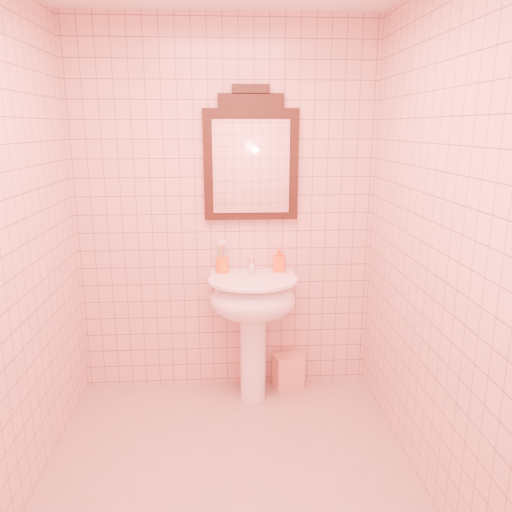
{
  "coord_description": "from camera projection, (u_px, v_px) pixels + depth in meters",
  "views": [
    {
      "loc": [
        -0.0,
        -2.22,
        1.82
      ],
      "look_at": [
        0.17,
        0.55,
        1.1
      ],
      "focal_mm": 35.0,
      "sensor_mm": 36.0,
      "label": 1
    }
  ],
  "objects": [
    {
      "name": "floor",
      "position": [
        229.0,
        486.0,
        2.6
      ],
      "size": [
        2.2,
        2.2,
        0.0
      ],
      "primitive_type": "plane",
      "color": "tan",
      "rests_on": "ground"
    },
    {
      "name": "back_wall",
      "position": [
        225.0,
        214.0,
        3.34
      ],
      "size": [
        2.0,
        0.02,
        2.5
      ],
      "primitive_type": "cube",
      "color": "#E1A69D",
      "rests_on": "floor"
    },
    {
      "name": "pedestal_sink",
      "position": [
        253.0,
        308.0,
        3.28
      ],
      "size": [
        0.58,
        0.58,
        0.86
      ],
      "color": "white",
      "rests_on": "floor"
    },
    {
      "name": "faucet",
      "position": [
        252.0,
        264.0,
        3.35
      ],
      "size": [
        0.04,
        0.16,
        0.11
      ],
      "color": "white",
      "rests_on": "pedestal_sink"
    },
    {
      "name": "mirror",
      "position": [
        251.0,
        159.0,
        3.24
      ],
      "size": [
        0.62,
        0.06,
        0.86
      ],
      "color": "black",
      "rests_on": "back_wall"
    },
    {
      "name": "toothbrush_cup",
      "position": [
        222.0,
        264.0,
        3.35
      ],
      "size": [
        0.09,
        0.09,
        0.2
      ],
      "rotation": [
        0.0,
        0.0,
        0.16
      ],
      "color": "orange",
      "rests_on": "pedestal_sink"
    },
    {
      "name": "soap_dispenser",
      "position": [
        279.0,
        260.0,
        3.36
      ],
      "size": [
        0.09,
        0.09,
        0.17
      ],
      "primitive_type": "imported",
      "rotation": [
        0.0,
        0.0,
        -0.25
      ],
      "color": "#F44C14",
      "rests_on": "pedestal_sink"
    },
    {
      "name": "towel",
      "position": [
        288.0,
        371.0,
        3.57
      ],
      "size": [
        0.23,
        0.18,
        0.25
      ],
      "primitive_type": "cube",
      "rotation": [
        0.0,
        0.0,
        0.27
      ],
      "color": "#EFAC8C",
      "rests_on": "floor"
    }
  ]
}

